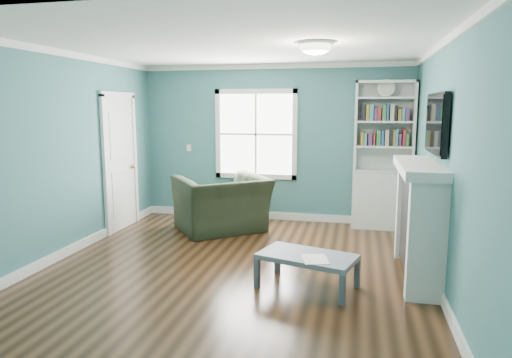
# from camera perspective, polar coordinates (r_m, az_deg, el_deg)

# --- Properties ---
(floor) EXTENTS (5.00, 5.00, 0.00)m
(floor) POSITION_cam_1_polar(r_m,az_deg,el_deg) (5.54, -2.67, -11.09)
(floor) COLOR black
(floor) RESTS_ON ground
(room_walls) EXTENTS (5.00, 5.00, 5.00)m
(room_walls) POSITION_cam_1_polar(r_m,az_deg,el_deg) (5.22, -2.79, 5.46)
(room_walls) COLOR #3A747B
(room_walls) RESTS_ON ground
(trim) EXTENTS (4.50, 5.00, 2.60)m
(trim) POSITION_cam_1_polar(r_m,az_deg,el_deg) (5.25, -2.76, 1.69)
(trim) COLOR white
(trim) RESTS_ON ground
(window) EXTENTS (1.40, 0.06, 1.50)m
(window) POSITION_cam_1_polar(r_m,az_deg,el_deg) (7.70, -0.02, 5.61)
(window) COLOR white
(window) RESTS_ON room_walls
(bookshelf) EXTENTS (0.90, 0.35, 2.31)m
(bookshelf) POSITION_cam_1_polar(r_m,az_deg,el_deg) (7.39, 15.51, 1.05)
(bookshelf) COLOR silver
(bookshelf) RESTS_ON ground
(fireplace) EXTENTS (0.44, 1.58, 1.30)m
(fireplace) POSITION_cam_1_polar(r_m,az_deg,el_deg) (5.41, 19.72, -5.07)
(fireplace) COLOR black
(fireplace) RESTS_ON ground
(tv) EXTENTS (0.06, 1.10, 0.65)m
(tv) POSITION_cam_1_polar(r_m,az_deg,el_deg) (5.29, 21.65, 6.44)
(tv) COLOR black
(tv) RESTS_ON fireplace
(door) EXTENTS (0.12, 0.98, 2.17)m
(door) POSITION_cam_1_polar(r_m,az_deg,el_deg) (7.41, -16.60, 2.18)
(door) COLOR silver
(door) RESTS_ON ground
(ceiling_fixture) EXTENTS (0.38, 0.38, 0.15)m
(ceiling_fixture) POSITION_cam_1_polar(r_m,az_deg,el_deg) (5.18, 7.47, 16.09)
(ceiling_fixture) COLOR white
(ceiling_fixture) RESTS_ON room_walls
(light_switch) EXTENTS (0.08, 0.01, 0.12)m
(light_switch) POSITION_cam_1_polar(r_m,az_deg,el_deg) (8.07, -8.38, 3.89)
(light_switch) COLOR white
(light_switch) RESTS_ON room_walls
(recliner) EXTENTS (1.54, 1.47, 1.13)m
(recliner) POSITION_cam_1_polar(r_m,az_deg,el_deg) (7.05, -4.32, -1.97)
(recliner) COLOR black
(recliner) RESTS_ON ground
(coffee_table) EXTENTS (1.11, 0.80, 0.36)m
(coffee_table) POSITION_cam_1_polar(r_m,az_deg,el_deg) (4.92, 6.42, -9.86)
(coffee_table) COLOR #474C55
(coffee_table) RESTS_ON ground
(paper_sheet) EXTENTS (0.33, 0.37, 0.00)m
(paper_sheet) POSITION_cam_1_polar(r_m,az_deg,el_deg) (4.77, 7.40, -9.89)
(paper_sheet) COLOR white
(paper_sheet) RESTS_ON coffee_table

